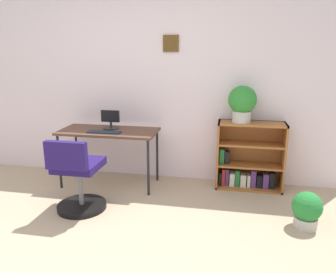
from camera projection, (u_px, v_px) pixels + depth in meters
ground_plane at (70, 273)px, 2.50m from camera, size 6.24×6.24×0.00m
wall_back at (142, 90)px, 4.25m from camera, size 5.20×0.12×2.31m
desk at (109, 134)px, 4.02m from camera, size 1.19×0.55×0.70m
monitor at (111, 121)px, 4.05m from camera, size 0.23×0.20×0.23m
keyboard at (104, 132)px, 3.87m from camera, size 0.40×0.11×0.02m
office_chair at (78, 179)px, 3.39m from camera, size 0.52×0.55×0.81m
bookshelf_low at (248, 159)px, 4.01m from camera, size 0.79×0.30×0.83m
potted_plant_on_shelf at (242, 102)px, 3.80m from camera, size 0.33×0.33×0.43m
potted_plant_floor at (307, 209)px, 3.11m from camera, size 0.28×0.28×0.36m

